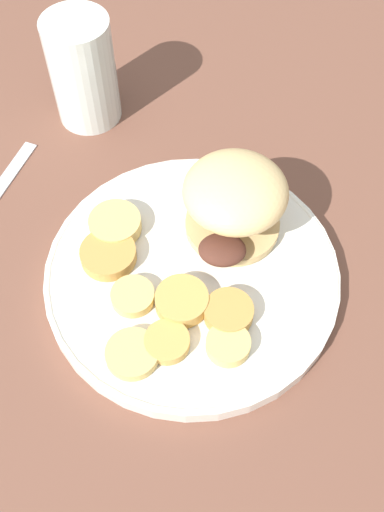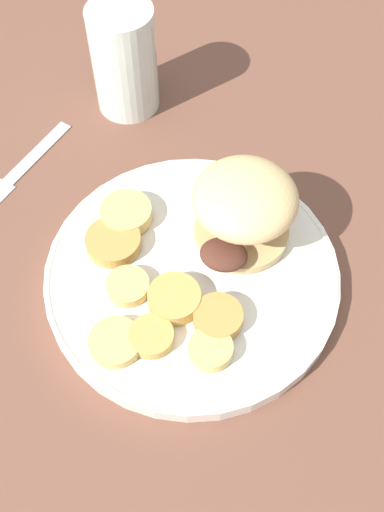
% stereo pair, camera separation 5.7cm
% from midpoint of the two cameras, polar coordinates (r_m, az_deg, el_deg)
% --- Properties ---
extents(ground_plane, '(4.00, 4.00, 0.00)m').
position_cam_midpoint_polar(ground_plane, '(0.61, -2.67, -2.52)').
color(ground_plane, brown).
extents(dinner_plate, '(0.29, 0.29, 0.02)m').
position_cam_midpoint_polar(dinner_plate, '(0.60, -2.72, -1.97)').
color(dinner_plate, white).
rests_on(dinner_plate, ground_plane).
extents(sandwich, '(0.12, 0.13, 0.08)m').
position_cam_midpoint_polar(sandwich, '(0.58, 1.33, 5.16)').
color(sandwich, tan).
rests_on(sandwich, dinner_plate).
extents(potato_round_0, '(0.04, 0.04, 0.01)m').
position_cam_midpoint_polar(potato_round_0, '(0.55, 0.47, -8.67)').
color(potato_round_0, '#DBB766').
rests_on(potato_round_0, dinner_plate).
extents(potato_round_1, '(0.04, 0.04, 0.01)m').
position_cam_midpoint_polar(potato_round_1, '(0.58, -8.50, -4.04)').
color(potato_round_1, '#DBB766').
rests_on(potato_round_1, dinner_plate).
extents(potato_round_2, '(0.05, 0.05, 0.02)m').
position_cam_midpoint_polar(potato_round_2, '(0.57, -3.86, -4.53)').
color(potato_round_2, tan).
rests_on(potato_round_2, dinner_plate).
extents(potato_round_3, '(0.05, 0.05, 0.01)m').
position_cam_midpoint_polar(potato_round_3, '(0.55, -8.72, -9.45)').
color(potato_round_3, '#DBB766').
rests_on(potato_round_3, dinner_plate).
extents(potato_round_4, '(0.05, 0.05, 0.01)m').
position_cam_midpoint_polar(potato_round_4, '(0.56, 0.60, -5.63)').
color(potato_round_4, '#BC8942').
rests_on(potato_round_4, dinner_plate).
extents(potato_round_5, '(0.04, 0.04, 0.01)m').
position_cam_midpoint_polar(potato_round_5, '(0.55, -5.38, -8.40)').
color(potato_round_5, tan).
rests_on(potato_round_5, dinner_plate).
extents(potato_round_6, '(0.05, 0.05, 0.02)m').
position_cam_midpoint_polar(potato_round_6, '(0.62, -9.95, 2.80)').
color(potato_round_6, '#DBB766').
rests_on(potato_round_6, dinner_plate).
extents(potato_round_7, '(0.06, 0.06, 0.01)m').
position_cam_midpoint_polar(potato_round_7, '(0.60, -10.67, -0.05)').
color(potato_round_7, '#BC8942').
rests_on(potato_round_7, dinner_plate).
extents(drinking_glass, '(0.08, 0.08, 0.13)m').
position_cam_midpoint_polar(drinking_glass, '(0.73, -12.66, 16.67)').
color(drinking_glass, silver).
rests_on(drinking_glass, ground_plane).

